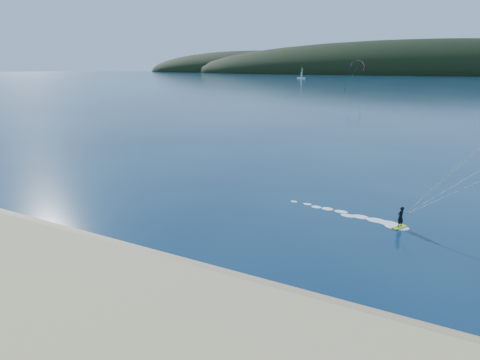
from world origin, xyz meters
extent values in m
plane|color=#081D3C|center=(0.00, 0.00, 0.00)|extent=(1800.00, 1800.00, 0.00)
cube|color=#977757|center=(0.00, 4.50, 0.05)|extent=(220.00, 2.50, 0.10)
ellipsoid|color=black|center=(-50.00, 720.00, 0.00)|extent=(840.00, 280.00, 110.00)
ellipsoid|color=black|center=(-380.00, 780.00, 0.00)|extent=(520.00, 220.00, 90.00)
cube|color=#ABD519|center=(12.60, 18.77, 0.05)|extent=(1.13, 1.50, 0.08)
imported|color=black|center=(12.60, 18.77, 0.98)|extent=(0.70, 0.78, 1.80)
cube|color=#ABD519|center=(-36.28, 204.09, 0.05)|extent=(1.12, 1.39, 0.08)
imported|color=black|center=(-36.28, 204.09, 0.92)|extent=(0.99, 1.04, 1.69)
cylinder|color=gray|center=(-32.82, 200.94, 6.84)|extent=(0.02, 0.02, 14.11)
cube|color=white|center=(-131.77, 404.98, 0.54)|extent=(8.86, 3.61, 1.51)
cylinder|color=white|center=(-131.77, 404.98, 6.48)|extent=(0.22, 0.22, 11.87)
cube|color=white|center=(-131.71, 406.49, 6.48)|extent=(0.33, 2.80, 8.63)
cube|color=white|center=(-131.71, 403.25, 4.32)|extent=(0.27, 2.16, 5.40)
camera|label=1|loc=(15.08, -14.57, 13.08)|focal=29.44mm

